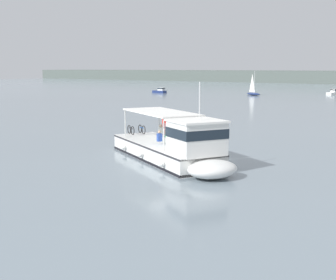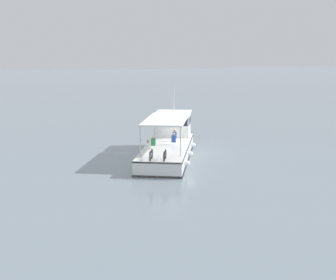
# 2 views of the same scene
# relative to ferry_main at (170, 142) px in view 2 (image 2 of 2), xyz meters

# --- Properties ---
(ground_plane) EXTENTS (400.00, 400.00, 0.00)m
(ground_plane) POSITION_rel_ferry_main_xyz_m (0.49, -1.07, -1.02)
(ground_plane) COLOR gray
(ferry_main) EXTENTS (12.68, 8.66, 5.32)m
(ferry_main) POSITION_rel_ferry_main_xyz_m (0.00, 0.00, 0.00)
(ferry_main) COLOR white
(ferry_main) RESTS_ON ground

